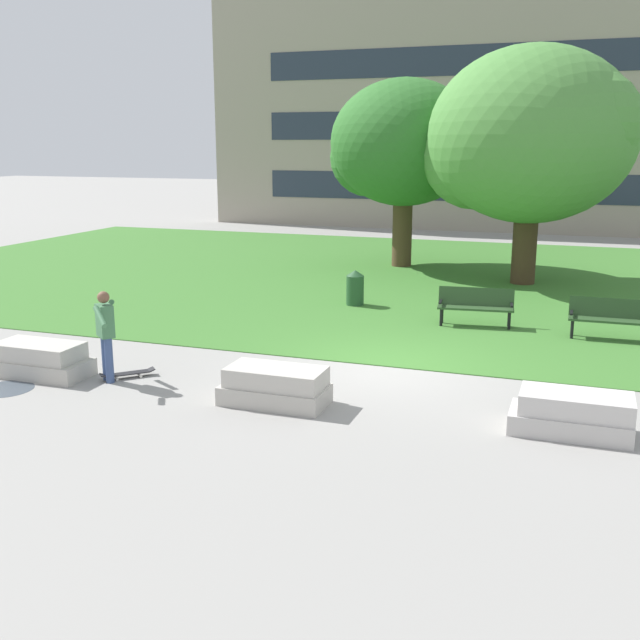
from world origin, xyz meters
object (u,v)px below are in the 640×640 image
(concrete_block_center, at_px, (41,360))
(park_bench_near_left, at_px, (476,304))
(park_bench_near_right, at_px, (611,316))
(person_skateboarder, at_px, (106,330))
(concrete_block_right, at_px, (573,414))
(concrete_block_left, at_px, (275,387))
(skateboard, at_px, (128,373))
(trash_bin, at_px, (355,287))

(concrete_block_center, distance_m, park_bench_near_left, 9.93)
(park_bench_near_right, bearing_deg, person_skateboarder, -144.32)
(concrete_block_right, height_order, park_bench_near_right, park_bench_near_right)
(concrete_block_left, relative_size, skateboard, 2.09)
(concrete_block_center, bearing_deg, concrete_block_right, 1.75)
(skateboard, bearing_deg, park_bench_near_left, 48.59)
(concrete_block_left, xyz_separation_m, park_bench_near_right, (5.46, 6.48, 0.23))
(concrete_block_center, bearing_deg, person_skateboarder, 5.11)
(concrete_block_center, height_order, concrete_block_right, same)
(skateboard, relative_size, park_bench_near_right, 0.48)
(concrete_block_right, relative_size, trash_bin, 1.88)
(concrete_block_left, distance_m, trash_bin, 8.11)
(concrete_block_left, bearing_deg, person_skateboarder, 178.15)
(concrete_block_left, height_order, concrete_block_right, same)
(concrete_block_left, distance_m, park_bench_near_right, 8.48)
(person_skateboarder, xyz_separation_m, skateboard, (0.22, 0.30, -0.89))
(concrete_block_right, relative_size, skateboard, 2.09)
(concrete_block_right, relative_size, park_bench_near_left, 0.97)
(skateboard, bearing_deg, person_skateboarder, -126.16)
(concrete_block_right, xyz_separation_m, person_skateboarder, (-8.21, -0.17, 0.67))
(concrete_block_right, xyz_separation_m, park_bench_near_right, (0.66, 6.21, 0.23))
(concrete_block_center, height_order, concrete_block_left, same)
(trash_bin, bearing_deg, concrete_block_right, -53.19)
(skateboard, bearing_deg, concrete_block_left, -7.22)
(concrete_block_center, distance_m, park_bench_near_right, 12.17)
(skateboard, height_order, park_bench_near_right, park_bench_near_right)
(skateboard, bearing_deg, park_bench_near_right, 35.07)
(concrete_block_center, distance_m, concrete_block_left, 4.83)
(concrete_block_left, relative_size, park_bench_near_right, 1.00)
(concrete_block_center, relative_size, park_bench_near_left, 0.98)
(concrete_block_left, height_order, park_bench_near_right, park_bench_near_right)
(concrete_block_right, bearing_deg, concrete_block_center, -178.25)
(park_bench_near_right, height_order, trash_bin, trash_bin)
(concrete_block_center, distance_m, skateboard, 1.69)
(concrete_block_left, distance_m, person_skateboarder, 3.48)
(skateboard, height_order, trash_bin, trash_bin)
(concrete_block_left, xyz_separation_m, trash_bin, (-1.02, 8.05, 0.20))
(concrete_block_center, height_order, skateboard, concrete_block_center)
(concrete_block_right, bearing_deg, park_bench_near_right, 83.90)
(park_bench_near_left, xyz_separation_m, park_bench_near_right, (3.05, -0.29, 0.00))
(concrete_block_left, height_order, trash_bin, trash_bin)
(skateboard, xyz_separation_m, park_bench_near_right, (8.66, 6.08, 0.45))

